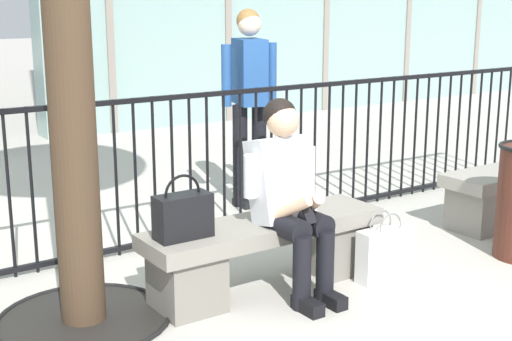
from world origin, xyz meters
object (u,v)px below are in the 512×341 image
handbag_on_bench (183,215)px  shopping_bag (384,253)px  bystander_at_railing (250,93)px  stone_bench (265,248)px  seated_person_with_phone (289,192)px

handbag_on_bench → shopping_bag: size_ratio=0.82×
bystander_at_railing → handbag_on_bench: bearing=-133.2°
stone_bench → seated_person_with_phone: (0.09, -0.13, 0.38)m
shopping_bag → bystander_at_railing: bystander_at_railing is taller
bystander_at_railing → shopping_bag: bearing=-97.6°
stone_bench → shopping_bag: size_ratio=3.46×
shopping_bag → bystander_at_railing: (0.26, 1.98, 0.82)m
handbag_on_bench → shopping_bag: handbag_on_bench is taller
handbag_on_bench → seated_person_with_phone: bearing=-10.1°
seated_person_with_phone → shopping_bag: seated_person_with_phone is taller
seated_person_with_phone → handbag_on_bench: (-0.67, 0.12, -0.06)m
seated_person_with_phone → bystander_at_railing: bearing=63.2°
shopping_bag → handbag_on_bench: bearing=167.0°
handbag_on_bench → bystander_at_railing: 2.34m
seated_person_with_phone → handbag_on_bench: bearing=169.9°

